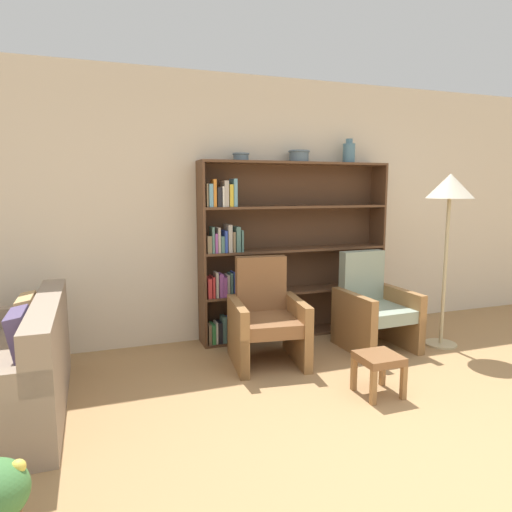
# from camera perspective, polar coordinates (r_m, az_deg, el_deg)

# --- Properties ---
(ground_plane) EXTENTS (24.00, 24.00, 0.00)m
(ground_plane) POSITION_cam_1_polar(r_m,az_deg,el_deg) (3.11, 24.81, -23.27)
(ground_plane) COLOR #A87F51
(wall_back) EXTENTS (12.00, 0.06, 2.75)m
(wall_back) POSITION_cam_1_polar(r_m,az_deg,el_deg) (5.03, 2.96, 5.92)
(wall_back) COLOR beige
(wall_back) RESTS_ON ground
(bookshelf) EXTENTS (2.08, 0.30, 1.87)m
(bookshelf) POSITION_cam_1_polar(r_m,az_deg,el_deg) (4.88, 2.81, 0.37)
(bookshelf) COLOR brown
(bookshelf) RESTS_ON ground
(bowl_stoneware) EXTENTS (0.17, 0.17, 0.08)m
(bowl_stoneware) POSITION_cam_1_polar(r_m,az_deg,el_deg) (4.68, -1.90, 12.35)
(bowl_stoneware) COLOR slate
(bowl_stoneware) RESTS_ON bookshelf
(bowl_copper) EXTENTS (0.23, 0.23, 0.12)m
(bowl_copper) POSITION_cam_1_polar(r_m,az_deg,el_deg) (4.92, 5.39, 12.41)
(bowl_copper) COLOR slate
(bowl_copper) RESTS_ON bookshelf
(vase_tall) EXTENTS (0.13, 0.13, 0.26)m
(vase_tall) POSITION_cam_1_polar(r_m,az_deg,el_deg) (5.20, 11.54, 12.55)
(vase_tall) COLOR slate
(vase_tall) RESTS_ON bookshelf
(couch) EXTENTS (0.84, 1.63, 0.81)m
(couch) POSITION_cam_1_polar(r_m,az_deg,el_deg) (3.75, -28.65, -12.90)
(couch) COLOR gray
(couch) RESTS_ON ground
(armchair_leather) EXTENTS (0.72, 0.75, 0.96)m
(armchair_leather) POSITION_cam_1_polar(r_m,az_deg,el_deg) (4.25, 1.28, -7.92)
(armchair_leather) COLOR olive
(armchair_leather) RESTS_ON ground
(armchair_cushioned) EXTENTS (0.67, 0.71, 0.96)m
(armchair_cushioned) POSITION_cam_1_polar(r_m,az_deg,el_deg) (4.78, 14.45, -6.35)
(armchair_cushioned) COLOR olive
(armchair_cushioned) RESTS_ON ground
(floor_lamp) EXTENTS (0.45, 0.45, 1.74)m
(floor_lamp) POSITION_cam_1_polar(r_m,az_deg,el_deg) (4.90, 23.05, 7.05)
(floor_lamp) COLOR tan
(floor_lamp) RESTS_ON ground
(footstool) EXTENTS (0.31, 0.31, 0.33)m
(footstool) POSITION_cam_1_polar(r_m,az_deg,el_deg) (3.75, 15.09, -12.76)
(footstool) COLOR olive
(footstool) RESTS_ON ground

